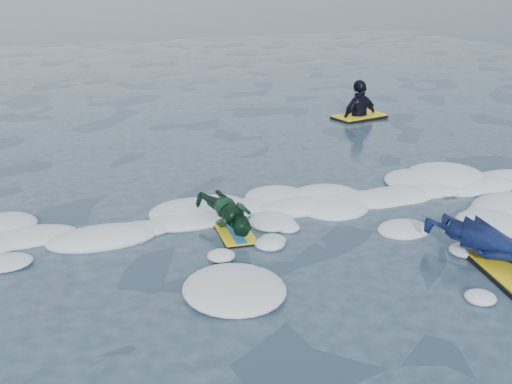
% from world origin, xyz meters
% --- Properties ---
extents(ground, '(120.00, 120.00, 0.00)m').
position_xyz_m(ground, '(0.00, 0.00, 0.00)').
color(ground, '#182739').
rests_on(ground, ground).
extents(foam_band, '(12.00, 3.10, 0.30)m').
position_xyz_m(foam_band, '(0.00, 1.03, 0.00)').
color(foam_band, white).
rests_on(foam_band, ground).
extents(prone_woman_unit, '(1.08, 1.79, 0.44)m').
position_xyz_m(prone_woman_unit, '(2.01, -0.85, 0.23)').
color(prone_woman_unit, black).
rests_on(prone_woman_unit, ground).
extents(prone_child_unit, '(0.58, 1.12, 0.42)m').
position_xyz_m(prone_child_unit, '(-0.38, 1.09, 0.21)').
color(prone_child_unit, black).
rests_on(prone_child_unit, ground).
extents(waiting_rider_unit, '(1.21, 0.83, 1.66)m').
position_xyz_m(waiting_rider_unit, '(3.99, 5.72, -0.02)').
color(waiting_rider_unit, black).
rests_on(waiting_rider_unit, ground).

